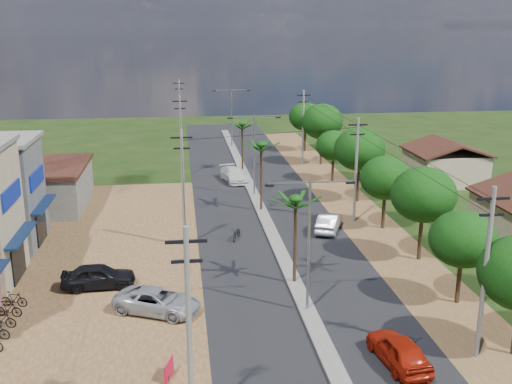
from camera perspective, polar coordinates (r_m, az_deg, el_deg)
ground at (r=36.13m, az=4.89°, el=-11.28°), size 160.00×160.00×0.00m
road at (r=49.74m, az=1.27°, el=-3.53°), size 12.00×110.00×0.04m
median at (r=52.53m, az=0.79°, el=-2.39°), size 1.00×90.00×0.18m
dirt_lot_west at (r=43.41m, az=-17.40°, el=-7.20°), size 18.00×46.00×0.04m
dirt_shoulder_east at (r=51.64m, az=10.66°, el=-3.08°), size 5.00×90.00×0.03m
low_shed at (r=58.95m, az=-20.74°, el=0.48°), size 10.40×10.40×3.95m
house_east_far at (r=67.22m, az=17.58°, el=2.90°), size 7.60×7.50×4.60m
tree_east_b at (r=37.51m, az=19.11°, el=-4.27°), size 4.00×4.00×5.83m
tree_east_c at (r=43.49m, az=15.67°, el=-0.25°), size 4.60×4.60×6.83m
tree_east_d at (r=49.82m, az=12.24°, el=1.33°), size 4.20×4.20×6.13m
tree_east_e at (r=57.12m, az=9.84°, el=4.03°), size 4.80×4.80×7.14m
tree_east_f at (r=64.78m, az=7.40°, el=4.40°), size 3.80×3.80×5.52m
tree_east_g at (r=72.34m, az=6.30°, el=6.69°), size 5.00×5.00×7.38m
tree_east_h at (r=80.07m, az=4.74°, el=7.15°), size 4.40×4.40×6.52m
palm_median_near at (r=37.73m, az=3.81°, el=-1.02°), size 2.00×2.00×6.15m
palm_median_mid at (r=52.98m, az=0.51°, el=4.26°), size 2.00×2.00×6.55m
palm_median_far at (r=68.72m, az=-1.32°, el=6.33°), size 2.00×2.00×5.85m
streetlight_near at (r=34.24m, az=5.07°, el=-4.12°), size 5.10×0.18×8.00m
streetlight_mid at (r=58.06m, az=-0.17°, el=4.14°), size 5.10×0.18×8.00m
streetlight_far at (r=82.58m, az=-2.35°, el=7.55°), size 5.10×0.18×8.00m
utility_pole_w_a at (r=24.36m, az=-6.40°, el=-12.78°), size 1.60×0.24×9.00m
utility_pole_w_b at (r=44.97m, az=-6.97°, el=0.59°), size 1.60×0.24×9.00m
utility_pole_w_c at (r=66.47m, az=-7.17°, el=5.46°), size 1.60×0.24×9.00m
utility_pole_w_d at (r=87.23m, az=-7.28°, el=7.85°), size 1.60×0.24×9.00m
utility_pole_e_a at (r=31.53m, az=21.01°, el=-6.97°), size 1.60×0.24×9.00m
utility_pole_e_b at (r=50.98m, az=9.51°, el=2.28°), size 1.60×0.24×9.00m
utility_pole_e_c at (r=71.91m, az=4.50°, el=6.29°), size 1.60×0.24×9.00m
car_red_near at (r=31.45m, az=13.43°, el=-14.49°), size 2.36×4.65×1.52m
car_silver_mid at (r=49.38m, az=6.95°, el=-2.90°), size 3.19×4.75×1.48m
car_white_far at (r=64.54m, az=-2.15°, el=1.61°), size 3.10×5.38×1.47m
car_parked_silver at (r=36.04m, az=-9.36°, el=-10.27°), size 5.61×4.23×1.41m
car_parked_dark at (r=39.95m, az=-14.78°, el=-7.80°), size 4.70×2.05×1.58m
moto_rider_east at (r=31.98m, az=14.94°, el=-14.56°), size 1.26×2.08×1.03m
moto_rider_west_a at (r=47.15m, az=-1.86°, el=-3.99°), size 1.31×2.06×1.02m
moto_rider_west_b at (r=65.71m, az=-2.23°, el=1.64°), size 0.87×1.68×0.97m
roadside_sign at (r=29.99m, az=-8.30°, el=-16.44°), size 0.44×1.11×0.96m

